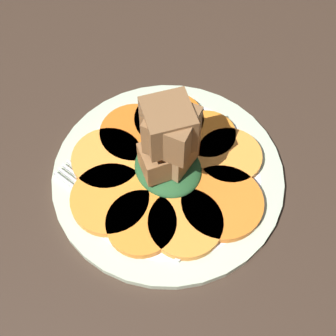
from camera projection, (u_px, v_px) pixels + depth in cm
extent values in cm
cube|color=#38281E|center=(168.00, 182.00, 55.58)|extent=(120.00, 120.00, 2.00)
cylinder|color=beige|center=(168.00, 175.00, 54.30)|extent=(26.73, 26.73, 1.00)
cylinder|color=white|center=(168.00, 175.00, 54.26)|extent=(21.38, 21.38, 1.00)
cylinder|color=orange|center=(207.00, 135.00, 55.91)|extent=(6.85, 6.85, 0.99)
cylinder|color=orange|center=(169.00, 120.00, 57.10)|extent=(8.49, 8.49, 0.99)
cylinder|color=orange|center=(136.00, 133.00, 56.13)|extent=(8.37, 8.37, 0.99)
cylinder|color=#F99438|center=(107.00, 159.00, 54.16)|extent=(8.27, 8.27, 0.99)
cylinder|color=orange|center=(110.00, 199.00, 51.43)|extent=(8.74, 8.74, 0.99)
cylinder|color=orange|center=(141.00, 223.00, 49.91)|extent=(7.63, 7.63, 0.99)
cylinder|color=orange|center=(186.00, 223.00, 49.92)|extent=(8.10, 8.10, 0.99)
cylinder|color=orange|center=(222.00, 203.00, 51.20)|extent=(9.08, 9.08, 0.99)
cylinder|color=orange|center=(229.00, 156.00, 54.35)|extent=(7.55, 7.55, 0.99)
ellipsoid|color=#235128|center=(168.00, 168.00, 52.91)|extent=(8.11, 7.30, 2.08)
cube|color=#9E754C|center=(173.00, 150.00, 50.34)|extent=(5.42, 5.42, 4.27)
cube|color=#9E754C|center=(163.00, 150.00, 50.91)|extent=(4.34, 4.34, 3.31)
cube|color=olive|center=(157.00, 160.00, 50.14)|extent=(4.43, 4.43, 3.55)
cube|color=#9E754C|center=(158.00, 148.00, 50.97)|extent=(4.80, 4.80, 3.47)
cube|color=brown|center=(170.00, 128.00, 45.76)|extent=(6.12, 6.12, 4.73)
cube|color=brown|center=(175.00, 128.00, 46.05)|extent=(6.16, 6.16, 4.56)
cube|color=silver|center=(139.00, 226.00, 50.10)|extent=(11.61, 3.86, 0.40)
cube|color=silver|center=(94.00, 192.00, 52.22)|extent=(1.93, 2.58, 0.40)
cube|color=silver|center=(69.00, 184.00, 52.79)|extent=(4.55, 1.40, 0.40)
cube|color=silver|center=(73.00, 180.00, 53.06)|extent=(4.55, 1.40, 0.40)
cube|color=silver|center=(77.00, 176.00, 53.34)|extent=(4.55, 1.40, 0.40)
cube|color=silver|center=(81.00, 172.00, 53.61)|extent=(4.55, 1.40, 0.40)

